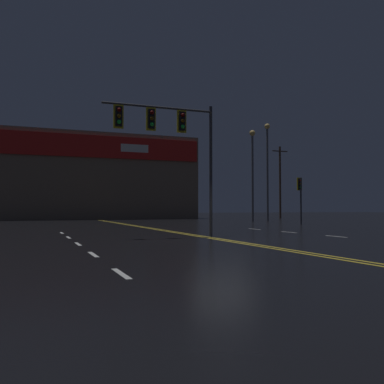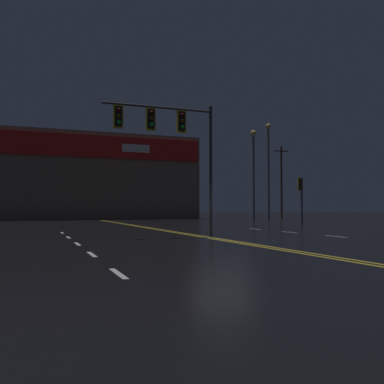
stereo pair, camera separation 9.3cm
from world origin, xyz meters
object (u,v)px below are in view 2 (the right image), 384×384
at_px(traffic_signal_median, 166,131).
at_px(streetlight_near_right, 254,162).
at_px(traffic_signal_corner_northeast, 301,190).
at_px(streetlight_near_left, 269,159).

height_order(traffic_signal_median, streetlight_near_right, streetlight_near_right).
relative_size(traffic_signal_corner_northeast, streetlight_near_left, 0.37).
distance_m(traffic_signal_median, streetlight_near_right, 23.02).
xyz_separation_m(streetlight_near_left, streetlight_near_right, (-2.74, -1.83, -0.64)).
height_order(streetlight_near_left, streetlight_near_right, streetlight_near_left).
height_order(traffic_signal_corner_northeast, streetlight_near_left, streetlight_near_left).
relative_size(traffic_signal_median, traffic_signal_corner_northeast, 1.61).
relative_size(traffic_signal_median, streetlight_near_left, 0.59).
distance_m(streetlight_near_left, streetlight_near_right, 3.36).
xyz_separation_m(traffic_signal_median, streetlight_near_left, (17.08, 19.82, 1.64)).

